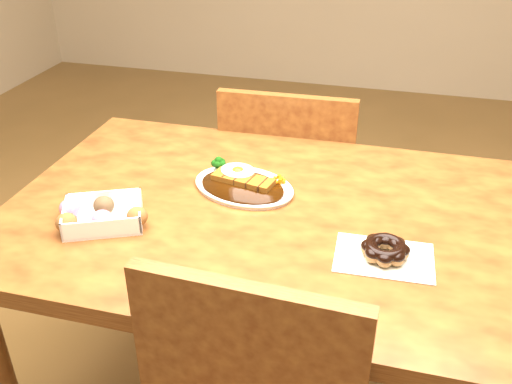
% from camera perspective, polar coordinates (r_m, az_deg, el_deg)
% --- Properties ---
extents(table, '(1.20, 0.80, 0.75)m').
position_cam_1_polar(table, '(1.34, 1.51, -5.42)').
color(table, '#522310').
rests_on(table, ground).
extents(chair_far, '(0.43, 0.43, 0.87)m').
position_cam_1_polar(chair_far, '(1.88, 3.49, -0.30)').
color(chair_far, '#522310').
rests_on(chair_far, ground).
extents(katsu_curry_plate, '(0.29, 0.24, 0.05)m').
position_cam_1_polar(katsu_curry_plate, '(1.36, -1.32, 0.86)').
color(katsu_curry_plate, white).
rests_on(katsu_curry_plate, table).
extents(donut_box, '(0.20, 0.18, 0.05)m').
position_cam_1_polar(donut_box, '(1.27, -15.25, -2.14)').
color(donut_box, white).
rests_on(donut_box, table).
extents(pon_de_ring, '(0.20, 0.14, 0.04)m').
position_cam_1_polar(pon_de_ring, '(1.15, 12.78, -5.69)').
color(pon_de_ring, silver).
rests_on(pon_de_ring, table).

